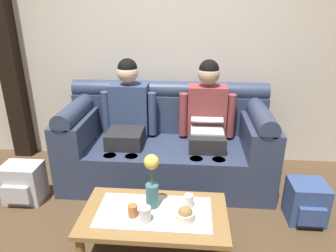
% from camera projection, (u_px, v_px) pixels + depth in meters
% --- Properties ---
extents(back_wall_patterned, '(6.00, 0.12, 2.90)m').
position_uv_depth(back_wall_patterned, '(171.00, 30.00, 3.25)').
color(back_wall_patterned, beige).
rests_on(back_wall_patterned, ground_plane).
extents(timber_pillar, '(0.20, 0.20, 2.90)m').
position_uv_depth(timber_pillar, '(5.00, 30.00, 3.27)').
color(timber_pillar, black).
rests_on(timber_pillar, ground_plane).
extents(couch, '(2.03, 0.88, 0.96)m').
position_uv_depth(couch, '(167.00, 144.00, 3.15)').
color(couch, '#2D3851').
rests_on(couch, ground_plane).
extents(person_left, '(0.56, 0.67, 1.22)m').
position_uv_depth(person_left, '(128.00, 117.00, 3.07)').
color(person_left, '#232326').
rests_on(person_left, ground_plane).
extents(person_right, '(0.56, 0.67, 1.22)m').
position_uv_depth(person_right, '(207.00, 119.00, 3.01)').
color(person_right, '#232326').
rests_on(person_right, ground_plane).
extents(coffee_table, '(1.02, 0.57, 0.36)m').
position_uv_depth(coffee_table, '(154.00, 217.00, 2.17)').
color(coffee_table, olive).
rests_on(coffee_table, ground_plane).
extents(flower_vase, '(0.10, 0.10, 0.41)m').
position_uv_depth(flower_vase, '(152.00, 181.00, 2.14)').
color(flower_vase, '#336672').
rests_on(flower_vase, coffee_table).
extents(snack_bowl, '(0.13, 0.13, 0.10)m').
position_uv_depth(snack_bowl, '(185.00, 214.00, 2.06)').
color(snack_bowl, silver).
rests_on(snack_bowl, coffee_table).
extents(cup_near_left, '(0.06, 0.06, 0.09)m').
position_uv_depth(cup_near_left, '(133.00, 211.00, 2.09)').
color(cup_near_left, '#B26633').
rests_on(cup_near_left, coffee_table).
extents(cup_near_right, '(0.06, 0.06, 0.09)m').
position_uv_depth(cup_near_right, '(189.00, 201.00, 2.19)').
color(cup_near_right, silver).
rests_on(cup_near_right, coffee_table).
extents(cup_far_center, '(0.08, 0.08, 0.11)m').
position_uv_depth(cup_far_center, '(145.00, 214.00, 2.04)').
color(cup_far_center, silver).
rests_on(cup_far_center, coffee_table).
extents(backpack_right, '(0.30, 0.32, 0.34)m').
position_uv_depth(backpack_right, '(306.00, 202.00, 2.56)').
color(backpack_right, '#33477A').
rests_on(backpack_right, ground_plane).
extents(backpack_left, '(0.34, 0.29, 0.36)m').
position_uv_depth(backpack_left, '(23.00, 183.00, 2.82)').
color(backpack_left, '#B7B7BC').
rests_on(backpack_left, ground_plane).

